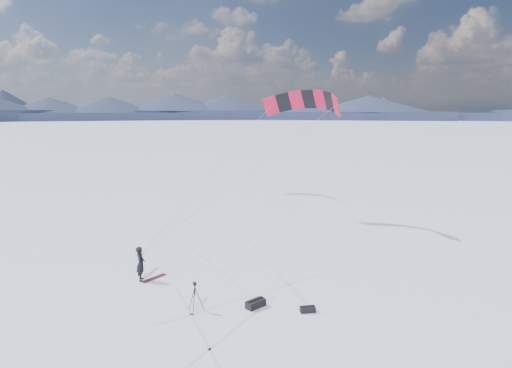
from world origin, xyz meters
TOP-DOWN VIEW (x-y plane):
  - ground at (0.00, 0.00)m, footprint 1800.00×1800.00m
  - horizon_hills at (-0.00, 0.00)m, footprint 704.00×705.94m
  - snow_tracks at (-1.44, -0.32)m, footprint 13.93×10.25m
  - snowkiter at (-1.90, 4.06)m, footprint 0.56×0.70m
  - snowboard at (-1.31, 3.96)m, footprint 1.34×0.74m
  - tripod at (-0.91, -0.21)m, footprint 0.60×0.64m
  - gear_bag_a at (1.37, -1.14)m, footprint 0.89×0.54m
  - gear_bag_b at (2.97, -2.56)m, footprint 0.67×0.49m
  - power_kite at (11.43, 9.17)m, footprint 14.73×7.94m

SIDE VIEW (x-z plane):
  - ground at x=0.00m, z-range 0.00..0.00m
  - snowkiter at x=-1.90m, z-range -0.83..0.83m
  - snow_tracks at x=-1.44m, z-range 0.00..0.01m
  - snowboard at x=-1.31m, z-range 0.00..0.04m
  - gear_bag_b at x=2.97m, z-range -0.02..0.26m
  - gear_bag_a at x=1.37m, z-range -0.02..0.35m
  - tripod at x=-0.91m, z-range 0.18..1.42m
  - horizon_hills at x=0.00m, z-range -0.63..9.62m
  - power_kite at x=11.43m, z-range 4.42..12.54m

